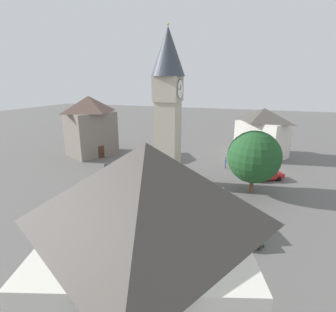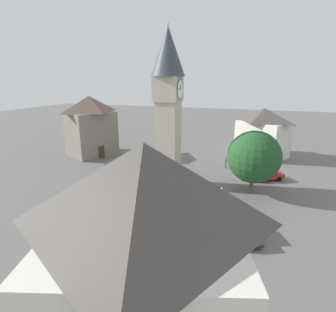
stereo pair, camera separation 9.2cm
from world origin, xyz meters
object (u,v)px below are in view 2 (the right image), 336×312
Objects in this scene: car_blue_kerb at (150,240)px; car_white_side at (243,228)px; car_silver_kerb at (118,166)px; pedestrian at (226,162)px; building_terrace_right at (147,285)px; tree at (254,157)px; clock_tower at (168,96)px; car_red_corner at (267,174)px; building_corner_back at (91,125)px; building_shop_left at (263,132)px; car_black_far at (113,206)px.

car_white_side is (-4.24, 6.68, 0.00)m from car_blue_kerb.
car_white_side is (11.15, 18.55, 0.00)m from car_silver_kerb.
pedestrian is 0.16× the size of building_terrace_right.
pedestrian is at bearing -177.51° from building_terrace_right.
pedestrian is 9.97m from tree.
clock_tower is at bearing -34.68° from pedestrian.
car_red_corner is 2.60× the size of pedestrian.
building_terrace_right is (13.38, -2.66, 4.77)m from car_white_side.
car_blue_kerb is at bearing 14.33° from clock_tower.
tree is 0.72× the size of building_corner_back.
clock_tower is at bearing -165.67° from car_blue_kerb.
building_shop_left reaches higher than car_white_side.
car_white_side is at bearing -7.21° from car_red_corner.
pedestrian is 0.23× the size of tree.
tree is (-13.80, 6.81, 3.67)m from car_blue_kerb.
car_blue_kerb is 32.26m from building_shop_left.
clock_tower is at bearing -87.78° from tree.
tree is at bearing 73.88° from building_corner_back.
tree is 23.13m from building_terrace_right.
car_silver_kerb is at bearing -147.06° from building_terrace_right.
pedestrian is at bearing 90.92° from building_corner_back.
car_black_far is 23.71m from building_corner_back.
car_black_far is at bearing 40.33° from building_corner_back.
car_silver_kerb is 21.64m from car_white_side.
car_blue_kerb is 0.95× the size of car_white_side.
tree reaches higher than pedestrian.
tree is at bearing 26.33° from pedestrian.
car_blue_kerb and car_black_far have the same top height.
car_silver_kerb is 0.59× the size of tree.
car_blue_kerb is at bearing -6.83° from pedestrian.
building_terrace_right reaches higher than tree.
car_blue_kerb is 0.57× the size of tree.
car_blue_kerb is 2.50× the size of pedestrian.
building_corner_back reaches higher than building_shop_left.
car_blue_kerb is 7.92m from car_white_side.
car_white_side is 0.43× the size of building_corner_back.
car_silver_kerb is 20.77m from car_red_corner.
pedestrian is at bearing -117.51° from car_red_corner.
car_silver_kerb is 12.82m from car_black_far.
car_white_side is (14.87, -1.88, 0.00)m from car_red_corner.
building_terrace_right is at bearing 18.28° from clock_tower.
tree is at bearing 179.23° from car_white_side.
car_red_corner is 0.43× the size of building_corner_back.
building_corner_back is (-17.74, -15.07, 4.50)m from car_black_far.
car_red_corner is 0.41× the size of building_terrace_right.
building_shop_left is (-15.80, 19.34, 3.49)m from car_silver_kerb.
pedestrian is at bearing -153.67° from tree.
car_silver_kerb is at bearing -142.37° from car_blue_kerb.
building_corner_back is (9.38, -28.39, 1.01)m from building_shop_left.
car_white_side is at bearing -1.67° from building_shop_left.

